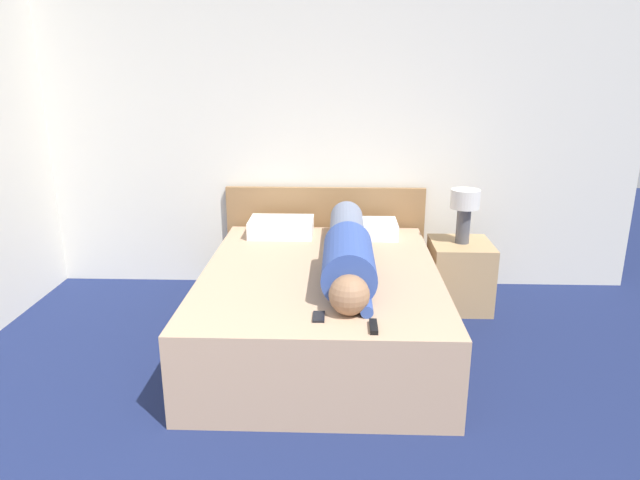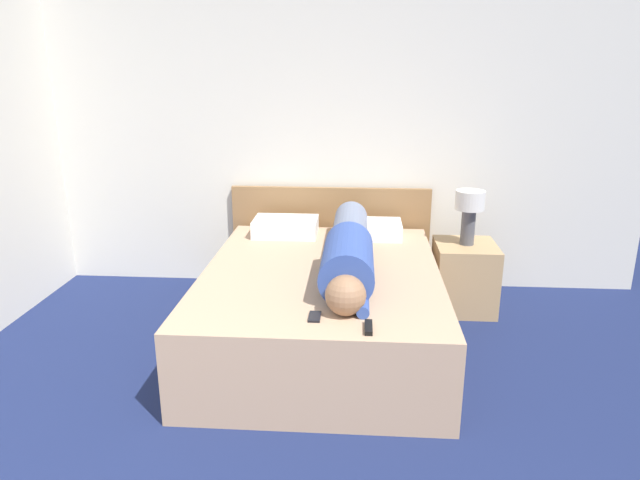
% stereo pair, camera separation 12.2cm
% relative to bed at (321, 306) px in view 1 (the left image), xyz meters
% --- Properties ---
extents(wall_back, '(5.50, 0.06, 2.60)m').
position_rel_bed_xyz_m(wall_back, '(-0.17, 1.18, 1.03)').
color(wall_back, silver).
rests_on(wall_back, ground_plane).
extents(bed, '(1.56, 2.04, 0.54)m').
position_rel_bed_xyz_m(bed, '(0.00, 0.00, 0.00)').
color(bed, tan).
rests_on(bed, ground_plane).
extents(headboard, '(1.68, 0.04, 0.86)m').
position_rel_bed_xyz_m(headboard, '(0.00, 1.11, 0.16)').
color(headboard, olive).
rests_on(headboard, ground_plane).
extents(nightstand, '(0.46, 0.49, 0.53)m').
position_rel_bed_xyz_m(nightstand, '(1.07, 0.66, -0.00)').
color(nightstand, tan).
rests_on(nightstand, ground_plane).
extents(table_lamp, '(0.22, 0.22, 0.42)m').
position_rel_bed_xyz_m(table_lamp, '(1.07, 0.66, 0.54)').
color(table_lamp, '#4C4C51').
rests_on(table_lamp, nightstand).
extents(person_lying, '(0.32, 1.72, 0.32)m').
position_rel_bed_xyz_m(person_lying, '(0.18, -0.02, 0.41)').
color(person_lying, '#936B4C').
rests_on(person_lying, bed).
extents(pillow_near_headboard, '(0.50, 0.35, 0.13)m').
position_rel_bed_xyz_m(pillow_near_headboard, '(-0.34, 0.78, 0.33)').
color(pillow_near_headboard, white).
rests_on(pillow_near_headboard, bed).
extents(pillow_second, '(0.48, 0.35, 0.12)m').
position_rel_bed_xyz_m(pillow_second, '(0.34, 0.78, 0.33)').
color(pillow_second, white).
rests_on(pillow_second, bed).
extents(tv_remote, '(0.04, 0.15, 0.02)m').
position_rel_bed_xyz_m(tv_remote, '(0.30, -0.89, 0.28)').
color(tv_remote, black).
rests_on(tv_remote, bed).
extents(cell_phone, '(0.06, 0.13, 0.01)m').
position_rel_bed_xyz_m(cell_phone, '(0.01, -0.76, 0.28)').
color(cell_phone, black).
rests_on(cell_phone, bed).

